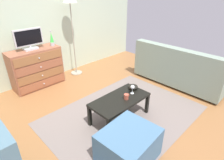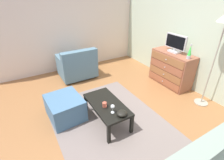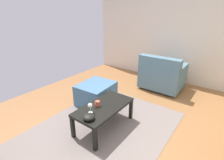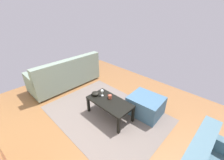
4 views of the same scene
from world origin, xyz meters
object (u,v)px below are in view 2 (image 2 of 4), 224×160
at_px(tv, 176,43).
at_px(armchair, 77,66).
at_px(mug, 105,105).
at_px(dresser, 171,69).
at_px(bowl_decorative, 122,113).
at_px(ottoman, 65,108).
at_px(wine_glass, 113,107).
at_px(coffee_table, 107,106).
at_px(lava_lamp, 190,52).

xyz_separation_m(tv, armchair, (-1.51, -1.95, -0.72)).
xyz_separation_m(mug, armchair, (-2.04, 0.24, -0.10)).
bearing_deg(dresser, armchair, -128.65).
bearing_deg(bowl_decorative, tv, 112.46).
distance_m(tv, ottoman, 2.88).
bearing_deg(dresser, wine_glass, -71.98).
relative_size(coffee_table, ottoman, 1.41).
xyz_separation_m(dresser, ottoman, (-0.08, -2.72, -0.21)).
distance_m(bowl_decorative, armchair, 2.37).
distance_m(lava_lamp, bowl_decorative, 2.11).
height_order(wine_glass, ottoman, wine_glass).
relative_size(dresser, bowl_decorative, 6.24).
bearing_deg(mug, tv, 103.37).
xyz_separation_m(tv, bowl_decorative, (0.85, -2.06, -0.62)).
bearing_deg(armchair, ottoman, -28.47).
distance_m(dresser, armchair, 2.47).
distance_m(dresser, wine_glass, 2.24).
bearing_deg(lava_lamp, coffee_table, -90.06).
bearing_deg(ottoman, bowl_decorative, 37.16).
relative_size(bowl_decorative, armchair, 0.18).
relative_size(coffee_table, wine_glass, 6.29).
distance_m(bowl_decorative, ottoman, 1.15).
xyz_separation_m(wine_glass, armchair, (-2.24, 0.20, -0.18)).
bearing_deg(mug, wine_glass, 11.52).
bearing_deg(wine_glass, bowl_decorative, 35.46).
bearing_deg(wine_glass, mug, -168.48).
relative_size(tv, ottoman, 0.81).
height_order(tv, ottoman, tv).
relative_size(mug, bowl_decorative, 0.67).
distance_m(tv, wine_glass, 2.34).
bearing_deg(bowl_decorative, wine_glass, -144.54).
bearing_deg(dresser, bowl_decorative, -68.01).
bearing_deg(ottoman, armchair, 151.53).
bearing_deg(wine_glass, coffee_table, 172.61).
bearing_deg(coffee_table, bowl_decorative, 8.34).
relative_size(tv, wine_glass, 3.63).
xyz_separation_m(wine_glass, bowl_decorative, (0.13, 0.09, -0.08)).
bearing_deg(coffee_table, armchair, 175.13).
height_order(coffee_table, bowl_decorative, bowl_decorative).
bearing_deg(coffee_table, tv, 102.16).
xyz_separation_m(tv, lava_lamp, (0.46, -0.07, -0.07)).
distance_m(mug, ottoman, 0.83).
bearing_deg(bowl_decorative, armchair, 177.34).
height_order(wine_glass, mug, wine_glass).
bearing_deg(lava_lamp, tv, 171.63).
bearing_deg(bowl_decorative, ottoman, -142.84).
relative_size(lava_lamp, ottoman, 0.47).
height_order(dresser, coffee_table, dresser).
distance_m(lava_lamp, mug, 2.20).
height_order(dresser, lava_lamp, lava_lamp).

